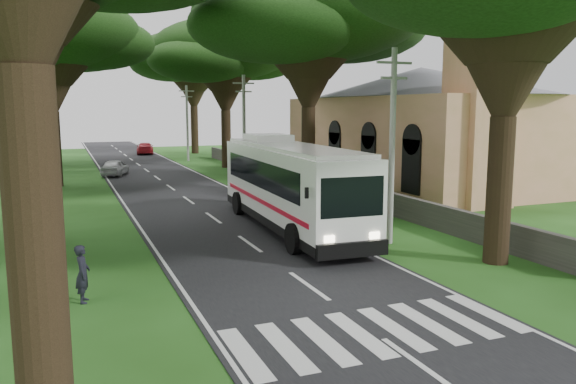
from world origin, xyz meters
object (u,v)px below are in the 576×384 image
at_px(church, 421,118).
at_px(distant_car_c, 145,148).
at_px(coach_bus, 289,184).
at_px(pole_mid, 244,128).
at_px(pedestrian, 83,274).
at_px(distant_car_a, 115,167).
at_px(pole_near, 392,143).
at_px(pole_far, 187,122).

xyz_separation_m(church, distant_car_c, (-15.40, 35.24, -4.18)).
relative_size(coach_bus, distant_car_c, 2.78).
distance_m(pole_mid, pedestrian, 26.11).
distance_m(church, distant_car_c, 38.68).
bearing_deg(distant_car_a, pole_near, 126.09).
xyz_separation_m(coach_bus, pedestrian, (-9.37, -7.16, -1.27)).
xyz_separation_m(pole_far, distant_car_c, (-3.03, 10.78, -3.45)).
bearing_deg(pole_near, pole_mid, 90.00).
bearing_deg(pole_far, church, -63.18).
distance_m(pole_near, distant_car_c, 50.99).
xyz_separation_m(church, pole_mid, (-12.36, 4.45, -0.73)).
height_order(coach_bus, distant_car_a, coach_bus).
xyz_separation_m(pole_near, coach_bus, (-2.80, 4.29, -2.06)).
height_order(pole_mid, distant_car_c, pole_mid).
bearing_deg(distant_car_c, pole_far, 113.95).
height_order(church, distant_car_c, church).
height_order(church, pedestrian, church).
bearing_deg(distant_car_c, pole_near, 101.66).
relative_size(church, pedestrian, 14.05).
distance_m(pole_near, pole_mid, 20.00).
height_order(pole_mid, pole_far, same).
bearing_deg(pole_near, distant_car_a, 106.38).
xyz_separation_m(coach_bus, distant_car_a, (-5.70, 24.63, -1.41)).
relative_size(church, pole_far, 3.00).
relative_size(coach_bus, distant_car_a, 3.36).
bearing_deg(distant_car_a, pole_far, -107.78).
xyz_separation_m(pole_near, distant_car_a, (-8.50, 28.92, -3.47)).
bearing_deg(pedestrian, pole_near, -68.71).
height_order(pole_far, distant_car_c, pole_far).
distance_m(church, coach_bus, 19.09).
bearing_deg(pole_far, pole_near, -90.00).
relative_size(distant_car_a, pedestrian, 2.35).
height_order(distant_car_a, distant_car_c, distant_car_c).
relative_size(pole_near, distant_car_a, 2.00).
bearing_deg(pole_far, pole_mid, -90.00).
relative_size(pole_mid, pole_far, 1.00).
distance_m(pole_mid, distant_car_a, 12.80).
relative_size(pole_mid, coach_bus, 0.59).
relative_size(church, distant_car_a, 5.99).
distance_m(pole_mid, distant_car_c, 31.12).
xyz_separation_m(church, coach_bus, (-15.16, -11.26, -2.79)).
bearing_deg(church, distant_car_c, 113.60).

